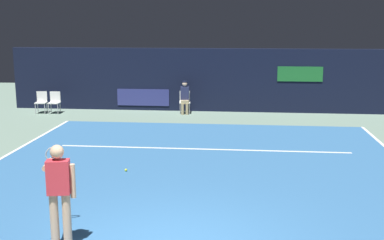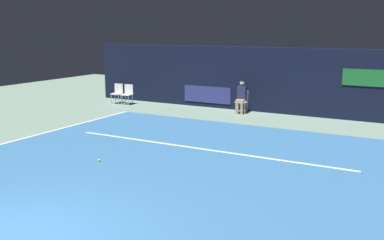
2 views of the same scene
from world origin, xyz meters
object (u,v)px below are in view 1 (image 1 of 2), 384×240
Objects in this scene: courtside_chair_far at (41,101)px; tennis_ball at (126,170)px; tennis_player at (59,189)px; courtside_chair_near at (55,101)px; line_judge_on_chair at (185,97)px.

tennis_ball is (5.28, -7.50, -0.46)m from courtside_chair_far.
tennis_player is 1.97× the size of courtside_chair_far.
courtside_chair_near is 8.89m from tennis_ball.
courtside_chair_far is at bearing 114.08° from tennis_player.
courtside_chair_far is at bearing -175.44° from line_judge_on_chair.
tennis_ball is (-0.55, -7.97, -0.64)m from line_judge_on_chair.
tennis_player reaches higher than courtside_chair_near.
courtside_chair_far is (-5.19, 11.61, -0.49)m from tennis_player.
courtside_chair_near is at bearing -175.06° from line_judge_on_chair.
courtside_chair_far is 9.19m from tennis_ball.
courtside_chair_near is 1.00× the size of courtside_chair_far.
courtside_chair_far is (-5.83, -0.47, -0.18)m from line_judge_on_chair.
tennis_ball is at bearing -93.94° from line_judge_on_chair.
line_judge_on_chair is (0.65, 12.07, -0.30)m from tennis_player.
line_judge_on_chair is 5.30m from courtside_chair_near.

